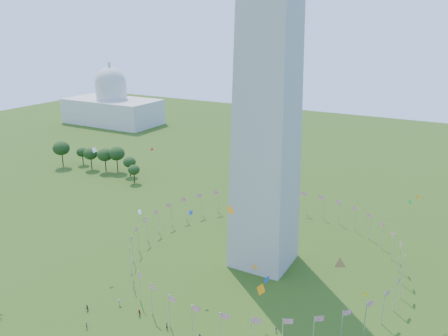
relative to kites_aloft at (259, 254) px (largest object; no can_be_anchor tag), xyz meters
The scene contains 4 objects.
flag_ring 34.94m from the kites_aloft, 111.43° to the left, with size 80.24×80.24×9.00m.
capitol_building 249.10m from the kites_aloft, 140.25° to the left, with size 70.00×35.00×46.00m, color beige, non-canonical shape.
kites_aloft is the anchor object (origin of this frame).
tree_line_west 140.02m from the kites_aloft, 149.74° to the left, with size 55.37×15.59×13.19m.
Camera 1 is at (47.21, -60.37, 69.21)m, focal length 35.00 mm.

